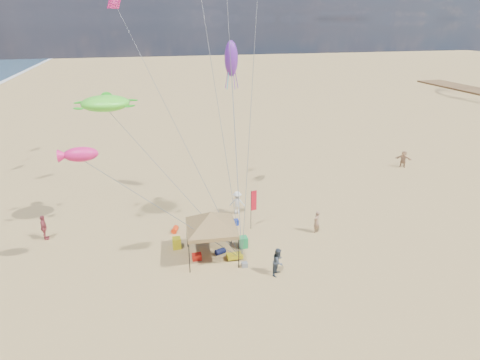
{
  "coord_description": "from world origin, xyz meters",
  "views": [
    {
      "loc": [
        -5.41,
        -18.79,
        13.07
      ],
      "look_at": [
        0.0,
        3.0,
        4.0
      ],
      "focal_mm": 29.91,
      "sensor_mm": 36.0,
      "label": 1
    }
  ],
  "objects": [
    {
      "name": "crate_grey",
      "position": [
        -0.54,
        -0.24,
        0.14
      ],
      "size": [
        0.34,
        0.3,
        0.28
      ],
      "primitive_type": "cube",
      "color": "slate",
      "rests_on": "ground"
    },
    {
      "name": "stunt_kite_pink",
      "position": [
        -6.55,
        13.5,
        14.33
      ],
      "size": [
        1.2,
        1.32,
        1.13
      ],
      "primitive_type": "cube",
      "rotation": [
        0.44,
        0.0,
        0.91
      ],
      "color": "#CE1875",
      "rests_on": "ground"
    },
    {
      "name": "canopy_tent",
      "position": [
        -2.14,
        1.22,
        2.85
      ],
      "size": [
        5.53,
        5.53,
        3.42
      ],
      "color": "black",
      "rests_on": "ground"
    },
    {
      "name": "bag_orange",
      "position": [
        -4.0,
        4.74,
        0.18
      ],
      "size": [
        0.54,
        0.69,
        0.36
      ],
      "primitive_type": "cylinder",
      "rotation": [
        0.0,
        1.57,
        1.22
      ],
      "color": "#FF390E",
      "rests_on": "ground"
    },
    {
      "name": "feather_flag",
      "position": [
        1.13,
        3.99,
        1.88
      ],
      "size": [
        0.42,
        0.12,
        2.79
      ],
      "color": "black",
      "rests_on": "ground"
    },
    {
      "name": "squid_kite",
      "position": [
        0.87,
        9.02,
        10.54
      ],
      "size": [
        1.11,
        1.11,
        2.4
      ],
      "primitive_type": "ellipsoid",
      "rotation": [
        0.0,
        0.0,
        0.23
      ],
      "color": "#6925A4",
      "rests_on": "ground"
    },
    {
      "name": "turtle_kite",
      "position": [
        -7.46,
        5.89,
        8.46
      ],
      "size": [
        2.91,
        2.38,
        0.93
      ],
      "primitive_type": "ellipsoid",
      "rotation": [
        0.0,
        0.0,
        -0.05
      ],
      "color": "#59FF33",
      "rests_on": "ground"
    },
    {
      "name": "person_far_a",
      "position": [
        -12.09,
        5.8,
        0.83
      ],
      "size": [
        0.52,
        1.02,
        1.66
      ],
      "primitive_type": "imported",
      "rotation": [
        0.0,
        0.0,
        1.7
      ],
      "color": "#A13E46",
      "rests_on": "ground"
    },
    {
      "name": "person_far_c",
      "position": [
        18.15,
        12.1,
        0.81
      ],
      "size": [
        1.48,
        1.29,
        1.62
      ],
      "primitive_type": "imported",
      "rotation": [
        0.0,
        0.0,
        5.63
      ],
      "color": "tan",
      "rests_on": "ground"
    },
    {
      "name": "cooler_blue",
      "position": [
        0.04,
        4.75,
        0.19
      ],
      "size": [
        0.54,
        0.38,
        0.38
      ],
      "primitive_type": "cube",
      "color": "#1632B3",
      "rests_on": "ground"
    },
    {
      "name": "person_near_b",
      "position": [
        1.07,
        -1.35,
        0.81
      ],
      "size": [
        0.98,
        0.99,
        1.61
      ],
      "primitive_type": "imported",
      "rotation": [
        0.0,
        0.0,
        0.85
      ],
      "color": "#3B4651",
      "rests_on": "ground"
    },
    {
      "name": "chair_yellow",
      "position": [
        -4.07,
        2.71,
        0.35
      ],
      "size": [
        0.5,
        0.5,
        0.7
      ],
      "primitive_type": "cube",
      "color": "gold",
      "rests_on": "ground"
    },
    {
      "name": "chair_green",
      "position": [
        -0.09,
        1.84,
        0.35
      ],
      "size": [
        0.5,
        0.5,
        0.7
      ],
      "primitive_type": "cube",
      "color": "#1A9349",
      "rests_on": "ground"
    },
    {
      "name": "bag_navy",
      "position": [
        -1.61,
        1.4,
        0.18
      ],
      "size": [
        0.69,
        0.54,
        0.36
      ],
      "primitive_type": "cylinder",
      "rotation": [
        0.0,
        1.57,
        0.35
      ],
      "color": "#0E143F",
      "rests_on": "ground"
    },
    {
      "name": "person_near_c",
      "position": [
        0.64,
        6.38,
        0.86
      ],
      "size": [
        1.25,
        0.94,
        1.72
      ],
      "primitive_type": "imported",
      "rotation": [
        0.0,
        0.0,
        2.84
      ],
      "color": "silver",
      "rests_on": "ground"
    },
    {
      "name": "person_near_a",
      "position": [
        5.02,
        2.47,
        0.77
      ],
      "size": [
        0.67,
        0.6,
        1.54
      ],
      "primitive_type": "imported",
      "rotation": [
        0.0,
        0.0,
        3.67
      ],
      "color": "#9D755A",
      "rests_on": "ground"
    },
    {
      "name": "fish_kite",
      "position": [
        -8.49,
        1.09,
        6.93
      ],
      "size": [
        1.83,
        1.39,
        0.73
      ],
      "primitive_type": "ellipsoid",
      "rotation": [
        0.0,
        0.0,
        -0.39
      ],
      "color": "#EA1D70",
      "rests_on": "ground"
    },
    {
      "name": "ground",
      "position": [
        0.0,
        0.0,
        0.0
      ],
      "size": [
        280.0,
        280.0,
        0.0
      ],
      "primitive_type": "plane",
      "color": "tan",
      "rests_on": "ground"
    },
    {
      "name": "cooler_red",
      "position": [
        -3.06,
        1.14,
        0.19
      ],
      "size": [
        0.54,
        0.38,
        0.38
      ],
      "primitive_type": "cube",
      "color": "red",
      "rests_on": "ground"
    },
    {
      "name": "beach_cart",
      "position": [
        -0.89,
        0.68,
        0.2
      ],
      "size": [
        0.9,
        0.5,
        0.24
      ],
      "primitive_type": "cube",
      "color": "gold",
      "rests_on": "ground"
    }
  ]
}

